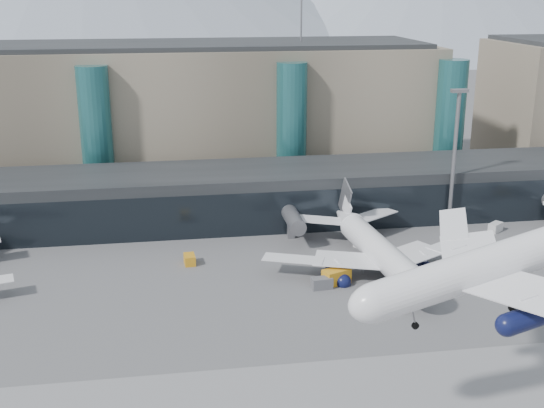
{
  "coord_description": "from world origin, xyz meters",
  "views": [
    {
      "loc": [
        -20.97,
        -64.83,
        42.52
      ],
      "look_at": [
        -5.75,
        32.0,
        11.31
      ],
      "focal_mm": 45.0,
      "sensor_mm": 36.0,
      "label": 1
    }
  ],
  "objects": [
    {
      "name": "terminal_main",
      "position": [
        -25.0,
        90.0,
        15.44
      ],
      "size": [
        130.0,
        30.0,
        31.0
      ],
      "color": "gray",
      "rests_on": "ground"
    },
    {
      "name": "veh_b",
      "position": [
        -18.3,
        37.62,
        0.79
      ],
      "size": [
        1.9,
        2.87,
        1.58
      ],
      "primitive_type": "cube",
      "rotation": [
        0.0,
        0.0,
        1.65
      ],
      "color": "orange",
      "rests_on": "ground"
    },
    {
      "name": "concourse",
      "position": [
        -0.02,
        57.73,
        4.97
      ],
      "size": [
        170.0,
        27.0,
        10.0
      ],
      "color": "black",
      "rests_on": "ground"
    },
    {
      "name": "veh_c",
      "position": [
        0.65,
        25.2,
        0.85
      ],
      "size": [
        3.2,
        1.88,
        1.71
      ],
      "primitive_type": "cube",
      "rotation": [
        0.0,
        0.0,
        0.09
      ],
      "color": "#525358",
      "rests_on": "ground"
    },
    {
      "name": "veh_g",
      "position": [
        11.18,
        40.27,
        0.8
      ],
      "size": [
        2.96,
        3.12,
        1.59
      ],
      "primitive_type": "cube",
      "rotation": [
        0.0,
        0.0,
        -0.88
      ],
      "color": "beige",
      "rests_on": "ground"
    },
    {
      "name": "jet_parked_mid",
      "position": [
        10.58,
        32.54,
        4.65
      ],
      "size": [
        38.03,
        37.55,
        12.29
      ],
      "rotation": [
        0.0,
        0.0,
        1.66
      ],
      "color": "silver",
      "rests_on": "ground"
    },
    {
      "name": "veh_h",
      "position": [
        3.2,
        26.62,
        1.13
      ],
      "size": [
        4.61,
        3.53,
        2.27
      ],
      "primitive_type": "cube",
      "rotation": [
        0.0,
        0.0,
        0.38
      ],
      "color": "orange",
      "rests_on": "ground"
    },
    {
      "name": "veh_d",
      "position": [
        37.48,
        44.36,
        0.83
      ],
      "size": [
        3.26,
        2.97,
        1.66
      ],
      "primitive_type": "cube",
      "rotation": [
        0.0,
        0.0,
        0.63
      ],
      "color": "beige",
      "rests_on": "ground"
    },
    {
      "name": "lightmast_mid",
      "position": [
        30.0,
        48.0,
        14.42
      ],
      "size": [
        3.0,
        1.2,
        25.6
      ],
      "color": "slate",
      "rests_on": "ground"
    },
    {
      "name": "teal_towers",
      "position": [
        -14.99,
        74.01,
        14.01
      ],
      "size": [
        116.4,
        19.4,
        46.0
      ],
      "color": "#236064",
      "rests_on": "ground"
    },
    {
      "name": "ground",
      "position": [
        0.0,
        0.0,
        0.0
      ],
      "size": [
        900.0,
        900.0,
        0.0
      ],
      "primitive_type": "plane",
      "color": "#515154",
      "rests_on": "ground"
    },
    {
      "name": "hero_jet",
      "position": [
        10.93,
        -9.77,
        19.19
      ],
      "size": [
        32.23,
        32.74,
        10.57
      ],
      "rotation": [
        0.0,
        -0.22,
        0.08
      ],
      "color": "silver",
      "rests_on": "ground"
    }
  ]
}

